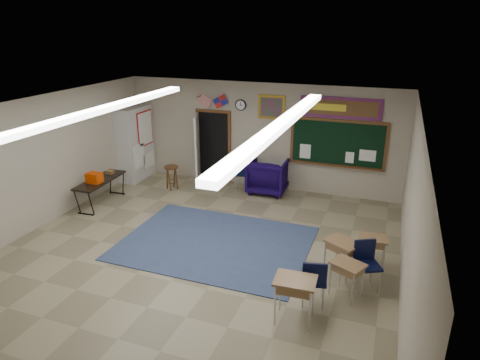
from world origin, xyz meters
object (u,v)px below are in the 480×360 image
(wingback_armchair, at_px, (268,176))
(student_desk_front_right, at_px, (372,250))
(wooden_stool, at_px, (172,177))
(folding_table, at_px, (101,191))
(student_desk_front_left, at_px, (342,256))

(wingback_armchair, height_order, student_desk_front_right, wingback_armchair)
(wooden_stool, bearing_deg, student_desk_front_right, -22.81)
(wooden_stool, bearing_deg, folding_table, -127.70)
(wingback_armchair, height_order, folding_table, wingback_armchair)
(student_desk_front_right, xyz_separation_m, wooden_stool, (-5.69, 2.39, -0.01))
(student_desk_front_right, xyz_separation_m, folding_table, (-6.92, 0.80, 0.00))
(wingback_armchair, height_order, student_desk_front_left, wingback_armchair)
(student_desk_front_left, bearing_deg, folding_table, -162.66)
(student_desk_front_right, height_order, folding_table, folding_table)
(student_desk_front_right, bearing_deg, wooden_stool, 153.47)
(student_desk_front_left, height_order, student_desk_front_right, student_desk_front_left)
(wingback_armchair, distance_m, folding_table, 4.53)
(wingback_armchair, bearing_deg, wooden_stool, 13.90)
(wingback_armchair, relative_size, student_desk_front_left, 1.42)
(wingback_armchair, distance_m, student_desk_front_left, 4.42)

